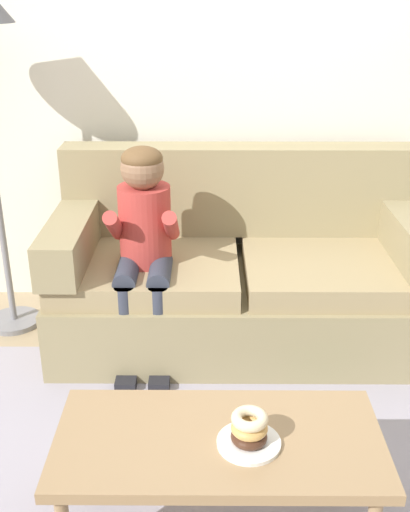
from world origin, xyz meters
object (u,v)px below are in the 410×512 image
coffee_table (218,447)px  toy_controller (325,413)px  person_child (144,236)px  donut (249,437)px  couch (240,276)px

coffee_table → toy_controller: size_ratio=4.84×
person_child → coffee_table: bearing=-73.4°
donut → toy_controller: (0.40, 0.67, -0.43)m
donut → toy_controller: bearing=59.5°
coffee_table → toy_controller: 0.88m
donut → toy_controller: 0.89m
person_child → donut: size_ratio=9.18×
coffee_table → person_child: size_ratio=0.99×
couch → toy_controller: size_ratio=8.62×
coffee_table → person_child: bearing=106.6°
couch → donut: couch is taller
person_child → couch: bearing=23.6°
coffee_table → couch: bearing=84.3°
person_child → donut: person_child is taller
couch → person_child: size_ratio=1.77×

